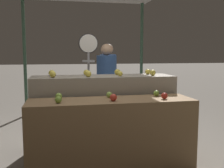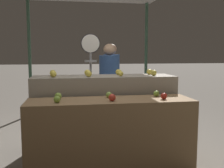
# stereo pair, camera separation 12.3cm
# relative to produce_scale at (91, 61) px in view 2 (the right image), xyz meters

# --- Properties ---
(ground_plane) EXTENTS (60.00, 60.00, 0.00)m
(ground_plane) POSITION_rel_produce_scale_xyz_m (0.13, -1.24, -1.26)
(ground_plane) COLOR gray
(display_counter_front) EXTENTS (1.99, 0.55, 0.84)m
(display_counter_front) POSITION_rel_produce_scale_xyz_m (0.13, -1.24, -0.84)
(display_counter_front) COLOR olive
(display_counter_front) RESTS_ON ground_plane
(display_counter_back) EXTENTS (1.99, 0.55, 1.07)m
(display_counter_back) POSITION_rel_produce_scale_xyz_m (0.13, -0.64, -0.72)
(display_counter_back) COLOR gray
(display_counter_back) RESTS_ON ground_plane
(apple_front_0) EXTENTS (0.08, 0.08, 0.08)m
(apple_front_0) POSITION_rel_produce_scale_xyz_m (-0.49, -1.36, -0.38)
(apple_front_0) COLOR #84AD3D
(apple_front_0) RESTS_ON display_counter_front
(apple_front_1) EXTENTS (0.08, 0.08, 0.08)m
(apple_front_1) POSITION_rel_produce_scale_xyz_m (0.13, -1.35, -0.37)
(apple_front_1) COLOR red
(apple_front_1) RESTS_ON display_counter_front
(apple_front_2) EXTENTS (0.08, 0.08, 0.08)m
(apple_front_2) POSITION_rel_produce_scale_xyz_m (0.76, -1.34, -0.38)
(apple_front_2) COLOR #AD281E
(apple_front_2) RESTS_ON display_counter_front
(apple_front_3) EXTENTS (0.08, 0.08, 0.08)m
(apple_front_3) POSITION_rel_produce_scale_xyz_m (-0.49, -1.14, -0.37)
(apple_front_3) COLOR #84AD3D
(apple_front_3) RESTS_ON display_counter_front
(apple_front_4) EXTENTS (0.08, 0.08, 0.08)m
(apple_front_4) POSITION_rel_produce_scale_xyz_m (0.13, -1.13, -0.38)
(apple_front_4) COLOR #8EB247
(apple_front_4) RESTS_ON display_counter_front
(apple_front_5) EXTENTS (0.08, 0.08, 0.08)m
(apple_front_5) POSITION_rel_produce_scale_xyz_m (0.74, -1.13, -0.38)
(apple_front_5) COLOR #7AA338
(apple_front_5) RESTS_ON display_counter_front
(apple_back_0) EXTENTS (0.08, 0.08, 0.08)m
(apple_back_0) POSITION_rel_produce_scale_xyz_m (-0.56, -0.76, -0.14)
(apple_back_0) COLOR yellow
(apple_back_0) RESTS_ON display_counter_back
(apple_back_1) EXTENTS (0.08, 0.08, 0.08)m
(apple_back_1) POSITION_rel_produce_scale_xyz_m (-0.09, -0.76, -0.14)
(apple_back_1) COLOR yellow
(apple_back_1) RESTS_ON display_counter_back
(apple_back_2) EXTENTS (0.07, 0.07, 0.07)m
(apple_back_2) POSITION_rel_produce_scale_xyz_m (0.35, -0.74, -0.15)
(apple_back_2) COLOR yellow
(apple_back_2) RESTS_ON display_counter_back
(apple_back_3) EXTENTS (0.08, 0.08, 0.08)m
(apple_back_3) POSITION_rel_produce_scale_xyz_m (0.83, -0.75, -0.14)
(apple_back_3) COLOR gold
(apple_back_3) RESTS_ON display_counter_back
(apple_back_4) EXTENTS (0.08, 0.08, 0.08)m
(apple_back_4) POSITION_rel_produce_scale_xyz_m (-0.58, -0.54, -0.14)
(apple_back_4) COLOR yellow
(apple_back_4) RESTS_ON display_counter_back
(apple_back_5) EXTENTS (0.08, 0.08, 0.08)m
(apple_back_5) POSITION_rel_produce_scale_xyz_m (-0.09, -0.54, -0.14)
(apple_back_5) COLOR yellow
(apple_back_5) RESTS_ON display_counter_back
(apple_back_6) EXTENTS (0.09, 0.09, 0.09)m
(apple_back_6) POSITION_rel_produce_scale_xyz_m (0.36, -0.54, -0.14)
(apple_back_6) COLOR yellow
(apple_back_6) RESTS_ON display_counter_back
(apple_back_7) EXTENTS (0.08, 0.08, 0.08)m
(apple_back_7) POSITION_rel_produce_scale_xyz_m (0.83, -0.54, -0.14)
(apple_back_7) COLOR yellow
(apple_back_7) RESTS_ON display_counter_back
(produce_scale) EXTENTS (0.31, 0.20, 1.70)m
(produce_scale) POSITION_rel_produce_scale_xyz_m (0.00, 0.00, 0.00)
(produce_scale) COLOR #99999E
(produce_scale) RESTS_ON ground_plane
(person_vendor_at_scale) EXTENTS (0.49, 0.49, 1.56)m
(person_vendor_at_scale) POSITION_rel_produce_scale_xyz_m (0.36, 0.33, -0.37)
(person_vendor_at_scale) COLOR #2D2D38
(person_vendor_at_scale) RESTS_ON ground_plane
(person_customer_left) EXTENTS (0.44, 0.44, 1.58)m
(person_customer_left) POSITION_rel_produce_scale_xyz_m (0.50, 0.96, -0.35)
(person_customer_left) COLOR #2D2D38
(person_customer_left) RESTS_ON ground_plane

